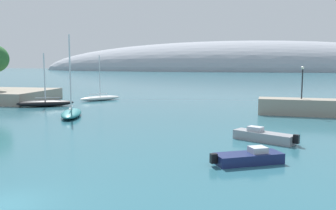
% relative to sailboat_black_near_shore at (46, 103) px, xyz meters
% --- Properties ---
extents(water, '(600.00, 600.00, 0.00)m').
position_rel_sailboat_black_near_shore_xyz_m(water, '(18.16, -36.05, -0.55)').
color(water, '#2D6675').
rests_on(water, ground).
extents(shore_outcrop, '(15.99, 13.69, 1.91)m').
position_rel_sailboat_black_near_shore_xyz_m(shore_outcrop, '(-11.51, 5.46, 0.40)').
color(shore_outcrop, gray).
rests_on(shore_outcrop, ground).
extents(breakwater_rocks, '(17.01, 4.55, 2.09)m').
position_rel_sailboat_black_near_shore_xyz_m(breakwater_rocks, '(39.95, -1.98, 0.49)').
color(breakwater_rocks, gray).
rests_on(breakwater_rocks, ground).
extents(distant_ridge, '(301.28, 74.52, 41.89)m').
position_rel_sailboat_black_near_shore_xyz_m(distant_ridge, '(31.12, 216.53, -0.55)').
color(distant_ridge, '#999EA8').
rests_on(distant_ridge, ground).
extents(sailboat_black_near_shore, '(8.56, 5.93, 8.07)m').
position_rel_sailboat_black_near_shore_xyz_m(sailboat_black_near_shore, '(0.00, 0.00, 0.00)').
color(sailboat_black_near_shore, black).
rests_on(sailboat_black_near_shore, water).
extents(sailboat_teal_mid_mooring, '(4.75, 8.18, 10.10)m').
position_rel_sailboat_black_near_shore_xyz_m(sailboat_teal_mid_mooring, '(8.58, -8.93, -0.03)').
color(sailboat_teal_mid_mooring, '#1E6B70').
rests_on(sailboat_teal_mid_mooring, water).
extents(sailboat_white_outer_mooring, '(6.28, 6.94, 7.88)m').
position_rel_sailboat_black_near_shore_xyz_m(sailboat_white_outer_mooring, '(4.94, 9.78, -0.09)').
color(sailboat_white_outer_mooring, white).
rests_on(sailboat_white_outer_mooring, water).
extents(motorboat_navy_foreground, '(4.97, 3.57, 1.11)m').
position_rel_sailboat_black_near_shore_xyz_m(motorboat_navy_foreground, '(29.89, -26.17, -0.15)').
color(motorboat_navy_foreground, navy).
rests_on(motorboat_navy_foreground, water).
extents(motorboat_grey_alongside_breakwater, '(5.42, 3.83, 1.20)m').
position_rel_sailboat_black_near_shore_xyz_m(motorboat_grey_alongside_breakwater, '(31.26, -18.85, -0.10)').
color(motorboat_grey_alongside_breakwater, gray).
rests_on(motorboat_grey_alongside_breakwater, water).
extents(harbor_lamp_post, '(0.36, 0.36, 4.13)m').
position_rel_sailboat_black_near_shore_xyz_m(harbor_lamp_post, '(36.87, -1.68, 4.10)').
color(harbor_lamp_post, black).
rests_on(harbor_lamp_post, breakwater_rocks).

